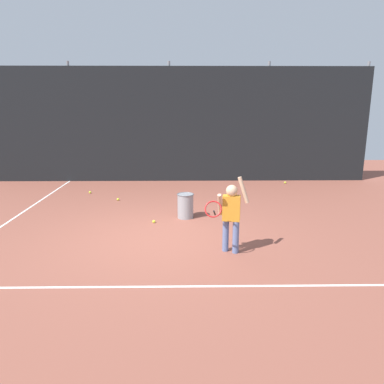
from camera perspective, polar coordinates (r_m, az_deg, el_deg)
name	(u,v)px	position (r m, az deg, el deg)	size (l,w,h in m)	color
ground_plane	(158,237)	(7.30, -5.21, -6.93)	(20.00, 20.00, 0.00)	brown
court_line_baseline	(148,287)	(5.45, -6.83, -14.34)	(9.00, 0.05, 0.00)	white
court_line_sideline	(8,222)	(9.12, -26.53, -4.13)	(0.05, 9.00, 0.00)	white
back_fence_windscreen	(170,125)	(12.28, -3.50, 10.27)	(13.09, 0.08, 3.70)	black
fence_post_1	(72,123)	(12.88, -18.08, 10.13)	(0.09, 0.09, 3.85)	slate
fence_post_2	(170,123)	(12.34, -3.49, 10.63)	(0.09, 0.09, 3.85)	slate
fence_post_3	(266,123)	(12.60, 11.45, 10.46)	(0.09, 0.09, 3.85)	slate
fence_post_4	(363,123)	(13.64, 24.89, 9.70)	(0.09, 0.09, 3.85)	slate
tennis_player	(231,212)	(6.35, 5.98, -3.16)	(0.79, 0.57, 1.35)	slate
ball_hopper	(185,206)	(8.37, -1.02, -2.10)	(0.38, 0.38, 0.56)	gray
tennis_ball_0	(90,192)	(11.11, -15.50, -0.04)	(0.07, 0.07, 0.07)	#CCE033
tennis_ball_1	(285,183)	(12.40, 14.21, 1.42)	(0.07, 0.07, 0.07)	#CCE033
tennis_ball_2	(118,199)	(10.12, -11.38, -1.12)	(0.07, 0.07, 0.07)	#CCE033
tennis_ball_3	(154,221)	(8.12, -5.92, -4.56)	(0.07, 0.07, 0.07)	#CCE033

